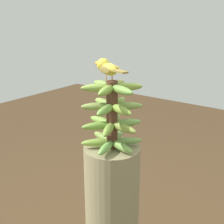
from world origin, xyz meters
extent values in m
cylinder|color=#4C2D1E|center=(0.00, 0.00, 1.10)|extent=(0.05, 0.05, 0.32)
ellipsoid|color=#6EA24A|center=(-0.06, -0.02, 0.97)|extent=(0.16, 0.07, 0.04)
ellipsoid|color=#729B46|center=(-0.02, -0.06, 0.97)|extent=(0.08, 0.16, 0.04)
ellipsoid|color=#6E9647|center=(0.04, -0.05, 0.97)|extent=(0.14, 0.14, 0.04)
ellipsoid|color=olive|center=(0.06, 0.02, 0.97)|extent=(0.16, 0.07, 0.04)
ellipsoid|color=olive|center=(0.02, 0.06, 0.97)|extent=(0.08, 0.16, 0.04)
ellipsoid|color=olive|center=(-0.04, 0.05, 0.97)|extent=(0.14, 0.14, 0.04)
ellipsoid|color=#78A03F|center=(0.01, 0.06, 1.06)|extent=(0.05, 0.16, 0.04)
ellipsoid|color=#729E3D|center=(-0.05, 0.04, 1.06)|extent=(0.15, 0.12, 0.04)
ellipsoid|color=olive|center=(-0.06, -0.02, 1.06)|extent=(0.16, 0.10, 0.04)
ellipsoid|color=olive|center=(-0.01, -0.06, 1.06)|extent=(0.05, 0.16, 0.04)
ellipsoid|color=#70A047|center=(0.05, -0.04, 1.06)|extent=(0.15, 0.12, 0.04)
ellipsoid|color=olive|center=(0.06, 0.02, 1.06)|extent=(0.16, 0.10, 0.04)
ellipsoid|color=olive|center=(-0.04, 0.04, 1.15)|extent=(0.13, 0.14, 0.04)
ellipsoid|color=#6F9C44|center=(-0.06, -0.01, 1.15)|extent=(0.16, 0.07, 0.04)
ellipsoid|color=olive|center=(-0.02, -0.06, 1.15)|extent=(0.09, 0.16, 0.04)
ellipsoid|color=#799A45|center=(0.04, -0.04, 1.15)|extent=(0.13, 0.14, 0.04)
ellipsoid|color=olive|center=(0.06, 0.01, 1.15)|extent=(0.16, 0.07, 0.04)
ellipsoid|color=olive|center=(0.02, 0.06, 1.15)|extent=(0.09, 0.16, 0.04)
ellipsoid|color=olive|center=(0.02, 0.06, 1.24)|extent=(0.08, 0.16, 0.04)
ellipsoid|color=olive|center=(-0.04, 0.04, 1.24)|extent=(0.14, 0.14, 0.04)
ellipsoid|color=olive|center=(-0.06, -0.01, 1.24)|extent=(0.16, 0.08, 0.04)
ellipsoid|color=#6E9941|center=(-0.02, -0.06, 1.24)|extent=(0.08, 0.16, 0.04)
ellipsoid|color=olive|center=(0.04, -0.04, 1.24)|extent=(0.14, 0.14, 0.04)
ellipsoid|color=olive|center=(0.06, 0.01, 1.24)|extent=(0.16, 0.08, 0.04)
cone|color=#4C2D1E|center=(-0.03, -0.02, 1.05)|extent=(0.04, 0.04, 0.06)
cylinder|color=#C68933|center=(0.01, 0.01, 1.28)|extent=(0.01, 0.01, 0.02)
cylinder|color=#C68933|center=(-0.02, 0.02, 1.28)|extent=(0.00, 0.00, 0.02)
ellipsoid|color=gold|center=(0.00, 0.02, 1.31)|extent=(0.09, 0.12, 0.05)
ellipsoid|color=olive|center=(0.02, 0.00, 1.31)|extent=(0.03, 0.08, 0.03)
ellipsoid|color=olive|center=(-0.03, 0.02, 1.31)|extent=(0.03, 0.08, 0.03)
cube|color=olive|center=(-0.03, -0.06, 1.32)|extent=(0.05, 0.08, 0.01)
sphere|color=gold|center=(0.01, 0.06, 1.33)|extent=(0.06, 0.06, 0.06)
sphere|color=black|center=(0.00, 0.07, 1.33)|extent=(0.01, 0.01, 0.01)
cone|color=orange|center=(0.03, 0.10, 1.33)|extent=(0.03, 0.04, 0.02)
camera|label=1|loc=(-1.04, -0.78, 1.54)|focal=48.38mm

